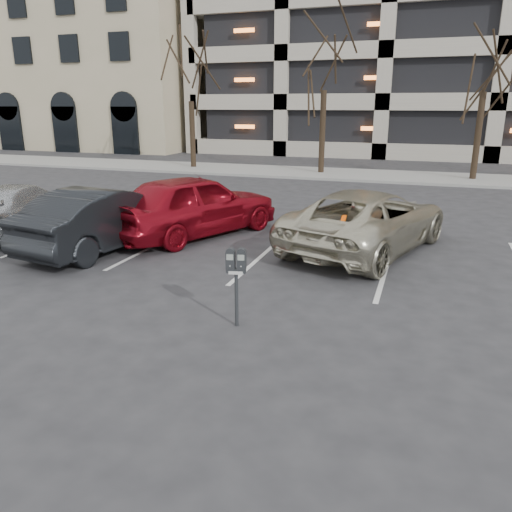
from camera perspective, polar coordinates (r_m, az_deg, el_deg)
name	(u,v)px	position (r m, az deg, el deg)	size (l,w,h in m)	color
ground	(302,289)	(9.53, 5.26, -3.80)	(140.00, 140.00, 0.00)	#28282B
sidewalk	(382,176)	(24.98, 14.24, 8.86)	(80.00, 4.00, 0.12)	gray
stall_lines	(268,250)	(11.99, 1.41, 0.68)	(16.90, 5.20, 0.00)	silver
office_building	(72,54)	(49.09, -20.25, 20.83)	(26.00, 16.20, 15.00)	tan
tree_a	(190,58)	(27.55, -7.59, 21.55)	(3.43, 3.43, 7.79)	black
tree_b	(326,35)	(25.37, 8.01, 23.75)	(3.91, 3.91, 8.89)	black
tree_c	(491,33)	(24.91, 25.27, 22.09)	(3.79, 3.79, 8.62)	black
parking_meter	(236,268)	(7.65, -2.29, -1.41)	(0.34, 0.19, 1.25)	black
suv_silver	(368,220)	(12.18, 12.63, 4.03)	(3.91, 5.72, 1.46)	beige
car_red	(194,205)	(13.30, -7.11, 5.83)	(1.95, 4.86, 1.66)	maroon
car_dark	(105,218)	(12.54, -16.91, 4.16)	(1.58, 4.52, 1.49)	black
car_silver	(18,207)	(15.24, -25.58, 5.04)	(1.82, 4.48, 1.30)	#AFB3B7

